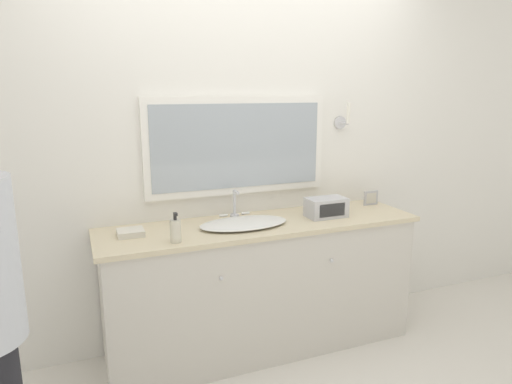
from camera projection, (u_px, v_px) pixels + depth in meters
name	position (u px, v px, depth m)	size (l,w,h in m)	color
ground_plane	(280.00, 370.00, 2.79)	(14.00, 14.00, 0.00)	silver
wall_back	(245.00, 151.00, 3.05)	(8.00, 0.18, 2.55)	white
vanity_counter	(262.00, 286.00, 2.96)	(2.03, 0.55, 0.86)	beige
sink_basin	(243.00, 223.00, 2.80)	(0.55, 0.35, 0.19)	white
soap_bottle	(176.00, 230.00, 2.48)	(0.06, 0.06, 0.17)	beige
appliance_box	(326.00, 207.00, 2.98)	(0.26, 0.15, 0.13)	#BCBCC1
picture_frame	(371.00, 198.00, 3.29)	(0.11, 0.01, 0.10)	#B2B2B7
hand_towel_near_sink	(131.00, 233.00, 2.61)	(0.15, 0.13, 0.03)	silver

